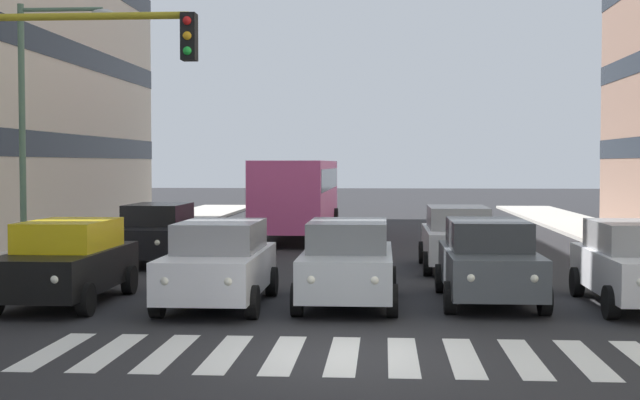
{
  "coord_description": "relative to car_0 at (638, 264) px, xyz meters",
  "views": [
    {
      "loc": [
        -0.61,
        13.34,
        2.91
      ],
      "look_at": [
        0.79,
        -6.13,
        2.1
      ],
      "focal_mm": 49.98,
      "sensor_mm": 36.0,
      "label": 1
    }
  ],
  "objects": [
    {
      "name": "car_row2_0",
      "position": [
        3.09,
        -6.21,
        0.0
      ],
      "size": [
        2.02,
        4.44,
        1.72
      ],
      "color": "silver",
      "rests_on": "ground_plane"
    },
    {
      "name": "car_row2_1",
      "position": [
        11.7,
        -7.15,
        0.0
      ],
      "size": [
        2.02,
        4.44,
        1.72
      ],
      "color": "black",
      "rests_on": "ground_plane"
    },
    {
      "name": "bus_behind_traffic",
      "position": [
        8.46,
        -16.28,
        0.97
      ],
      "size": [
        2.78,
        10.5,
        3.0
      ],
      "color": "#DB5193",
      "rests_on": "ground_plane"
    },
    {
      "name": "crosswalk_markings",
      "position": [
        5.73,
        4.95,
        -0.88
      ],
      "size": [
        9.45,
        2.8,
        0.01
      ],
      "color": "silver",
      "rests_on": "ground_plane"
    },
    {
      "name": "ground_plane",
      "position": [
        5.73,
        4.95,
        -0.89
      ],
      "size": [
        180.0,
        180.0,
        0.0
      ],
      "primitive_type": "plane",
      "color": "#262628"
    },
    {
      "name": "street_lamp_right",
      "position": [
        13.83,
        -3.57,
        3.37
      ],
      "size": [
        2.46,
        0.28,
        6.75
      ],
      "color": "#4C6B56",
      "rests_on": "sidewalk_right"
    },
    {
      "name": "car_1",
      "position": [
        2.94,
        -0.38,
        0.0
      ],
      "size": [
        2.02,
        4.44,
        1.72
      ],
      "color": "#474C51",
      "rests_on": "ground_plane"
    },
    {
      "name": "car_4",
      "position": [
        11.65,
        0.39,
        0.0
      ],
      "size": [
        2.02,
        4.44,
        1.72
      ],
      "color": "black",
      "rests_on": "ground_plane"
    },
    {
      "name": "car_3",
      "position": [
        8.46,
        0.45,
        0.0
      ],
      "size": [
        2.02,
        4.44,
        1.72
      ],
      "color": "silver",
      "rests_on": "ground_plane"
    },
    {
      "name": "car_0",
      "position": [
        0.0,
        0.0,
        0.0
      ],
      "size": [
        2.02,
        4.44,
        1.72
      ],
      "color": "silver",
      "rests_on": "ground_plane"
    },
    {
      "name": "car_2",
      "position": [
        5.85,
        0.08,
        0.0
      ],
      "size": [
        2.02,
        4.44,
        1.72
      ],
      "color": "#B2B7BC",
      "rests_on": "ground_plane"
    }
  ]
}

